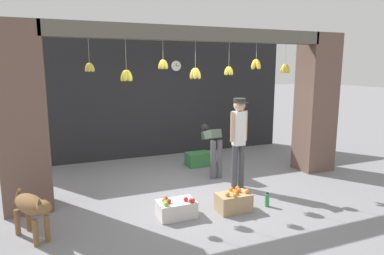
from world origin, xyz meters
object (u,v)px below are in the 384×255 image
Objects in this scene: fruit_crate_apples at (176,208)px; water_bottle at (267,200)px; produce_box_green at (198,159)px; wall_clock at (176,66)px; shopkeeper at (239,136)px; fruit_crate_oranges at (234,202)px; dog at (32,207)px; worker_stooping at (212,143)px.

fruit_crate_apples is 2.38× the size of water_bottle.
fruit_crate_apples is 2.71m from produce_box_green.
wall_clock is (-0.09, 1.21, 2.09)m from produce_box_green.
shopkeeper reaches higher than water_bottle.
fruit_crate_oranges is 0.93× the size of fruit_crate_apples.
produce_box_green is 2.03× the size of wall_clock.
produce_box_green is 2.54m from water_bottle.
fruit_crate_oranges is 0.59m from water_bottle.
fruit_crate_oranges is (2.86, -0.21, -0.29)m from dog.
worker_stooping is at bearing 75.31° from fruit_crate_oranges.
water_bottle is 4.32m from wall_clock.
worker_stooping reaches higher than fruit_crate_oranges.
shopkeeper reaches higher than dog.
produce_box_green is at bearing 92.62° from water_bottle.
dog is at bearing 9.92° from shopkeeper.
fruit_crate_apples is (-1.47, -0.72, -0.86)m from shopkeeper.
produce_box_green is (1.37, 2.34, 0.02)m from fruit_crate_apples.
shopkeeper is 1.65× the size of worker_stooping.
dog reaches higher than produce_box_green.
worker_stooping reaches higher than fruit_crate_apples.
produce_box_green is at bearing -87.49° from shopkeeper.
worker_stooping is at bearing -87.50° from wall_clock.
dog is at bearing 175.80° from fruit_crate_oranges.
shopkeeper is at bearing -81.78° from worker_stooping.
shopkeeper is at bearing -86.20° from wall_clock.
produce_box_green is at bearing -85.53° from wall_clock.
wall_clock is at bearing 70.19° from fruit_crate_apples.
fruit_crate_apples is 1.05× the size of produce_box_green.
fruit_crate_apples is 2.12× the size of wall_clock.
fruit_crate_apples is at bearing -109.81° from wall_clock.
dog is 4.04m from produce_box_green.
shopkeeper is 3.12× the size of produce_box_green.
shopkeeper is 3.10m from wall_clock.
shopkeeper is 0.95m from worker_stooping.
worker_stooping is 4.30× the size of water_bottle.
fruit_crate_apples is 1.50m from water_bottle.
wall_clock is (-0.08, 1.94, 1.57)m from worker_stooping.
shopkeeper is at bearing 26.19° from fruit_crate_apples.
fruit_crate_oranges is (-0.56, -0.86, -0.84)m from shopkeeper.
wall_clock reaches higher than produce_box_green.
fruit_crate_oranges is at bearing -8.60° from fruit_crate_apples.
dog is 3.20× the size of wall_clock.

